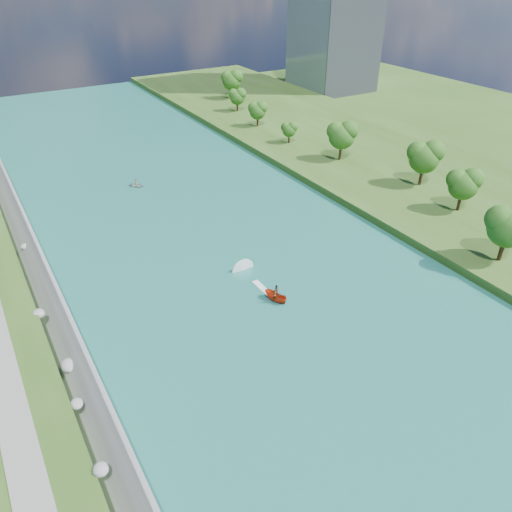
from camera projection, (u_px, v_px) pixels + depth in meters
ground at (281, 315)px, 65.22m from camera, size 260.00×260.00×0.00m
river_water at (213, 247)px, 79.79m from camera, size 55.00×240.00×0.10m
berm_east at (431, 180)px, 101.09m from camera, size 44.00×240.00×1.50m
riprap_bank at (42, 289)px, 67.07m from camera, size 4.46×236.00×4.24m
trees_east at (411, 164)px, 93.61m from camera, size 17.94×144.24×10.60m
motorboat at (267, 289)px, 68.90m from camera, size 3.60×18.69×2.01m
raft at (137, 185)px, 99.95m from camera, size 3.64×3.79×1.60m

